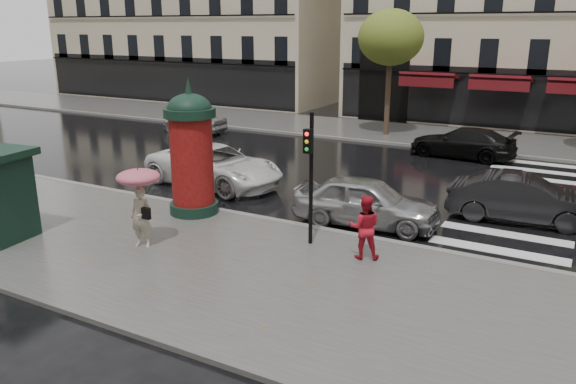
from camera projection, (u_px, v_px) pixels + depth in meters
The scene contains 17 objects.
ground at pixel (227, 260), 14.42m from camera, with size 160.00×160.00×0.00m, color black.
near_sidewalk at pixel (216, 265), 13.99m from camera, with size 90.00×7.00×0.12m, color #474744.
far_sidewalk at pixel (427, 136), 30.39m from camera, with size 90.00×6.00×0.12m, color #474744.
near_kerb at pixel (284, 223), 16.93m from camera, with size 90.00×0.25×0.14m, color slate.
far_kerb at pixel (411, 145), 27.86m from camera, with size 90.00×0.25×0.14m, color slate.
zebra_crossing at pixel (524, 197), 19.74m from camera, with size 3.60×11.75×0.01m, color silver.
tree_far_left at pixel (391, 38), 29.01m from camera, with size 3.40×3.40×6.64m.
woman_umbrella at pixel (140, 195), 14.60m from camera, with size 1.13×1.13×2.18m.
woman_red at pixel (364, 227), 14.03m from camera, with size 0.80×0.62×1.65m, color red.
man_burgundy at pixel (185, 180), 17.61m from camera, with size 0.98×0.63×2.00m, color #410D14.
morris_column at pixel (191, 150), 17.17m from camera, with size 1.56×1.56×4.21m.
traffic_light at pixel (310, 166), 14.55m from camera, with size 0.22×0.33×3.56m.
car_silver at pixel (366, 201), 16.75m from camera, with size 1.75×4.36×1.49m, color #9F9FA3.
car_darkgrey at pixel (522, 199), 17.08m from camera, with size 1.53×4.39×1.45m, color black.
car_white at pixel (214, 166), 20.95m from camera, with size 2.51×5.45×1.51m, color white.
car_black at pixel (462, 143), 25.46m from camera, with size 1.91×4.69×1.36m, color black.
car_far_silver at pixel (195, 121), 31.31m from camera, with size 1.53×3.79×1.29m, color #ADADB2.
Camera 1 is at (7.77, -10.94, 5.78)m, focal length 35.00 mm.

